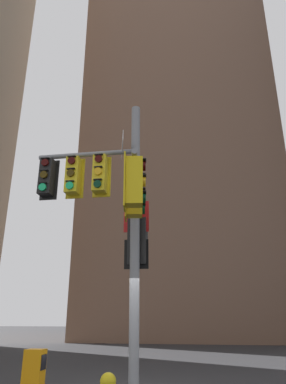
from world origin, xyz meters
TOP-DOWN VIEW (x-y plane):
  - building_mid_block at (0.24, 24.55)m, footprint 16.10×16.10m
  - signal_pole_assembly at (-0.51, -0.26)m, footprint 3.23×2.56m
  - newspaper_box at (-2.48, 0.47)m, footprint 0.45×0.36m

SIDE VIEW (x-z plane):
  - newspaper_box at x=-2.48m, z-range 0.00..0.93m
  - signal_pole_assembly at x=-0.51m, z-range 0.69..7.78m
  - building_mid_block at x=0.24m, z-range 0.00..49.24m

